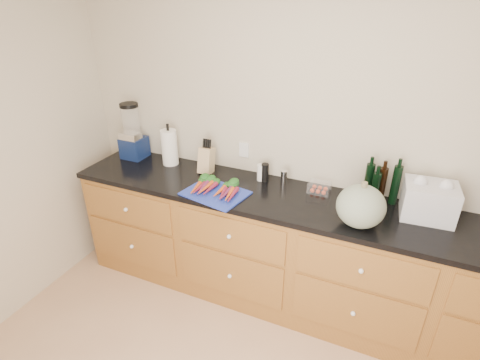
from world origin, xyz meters
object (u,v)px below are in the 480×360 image
at_px(blender_appliance, 133,134).
at_px(knife_block, 206,160).
at_px(paper_towel, 169,147).
at_px(cutting_board, 215,193).
at_px(tomato_box, 319,188).
at_px(carrots, 218,187).
at_px(squash, 361,206).

height_order(blender_appliance, knife_block, blender_appliance).
bearing_deg(paper_towel, cutting_board, -28.50).
distance_m(paper_towel, tomato_box, 1.28).
xyz_separation_m(carrots, tomato_box, (0.68, 0.29, 0.00)).
bearing_deg(carrots, tomato_box, 22.86).
xyz_separation_m(carrots, knife_block, (-0.23, 0.26, 0.07)).
bearing_deg(blender_appliance, knife_block, -1.37).
bearing_deg(tomato_box, paper_towel, -179.55).
height_order(knife_block, tomato_box, knife_block).
height_order(cutting_board, paper_towel, paper_towel).
bearing_deg(blender_appliance, cutting_board, -18.33).
bearing_deg(paper_towel, blender_appliance, -179.59).
relative_size(carrots, tomato_box, 2.37).
distance_m(cutting_board, paper_towel, 0.69).
bearing_deg(knife_block, carrots, -48.16).
bearing_deg(paper_towel, knife_block, -3.20).
xyz_separation_m(carrots, squash, (1.01, -0.04, 0.10)).
bearing_deg(cutting_board, tomato_box, 25.79).
relative_size(blender_appliance, tomato_box, 3.09).
bearing_deg(tomato_box, cutting_board, -154.21).
bearing_deg(blender_appliance, tomato_box, 0.44).
relative_size(knife_block, tomato_box, 1.32).
relative_size(carrots, paper_towel, 1.24).
bearing_deg(carrots, knife_block, 131.84).
bearing_deg(knife_block, squash, -13.38).
distance_m(carrots, tomato_box, 0.74).
xyz_separation_m(cutting_board, blender_appliance, (-0.96, 0.32, 0.21)).
distance_m(blender_appliance, knife_block, 0.73).
relative_size(blender_appliance, knife_block, 2.34).
relative_size(cutting_board, squash, 1.45).
bearing_deg(knife_block, cutting_board, -52.40).
height_order(carrots, squash, squash).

